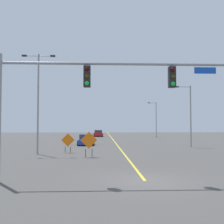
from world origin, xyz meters
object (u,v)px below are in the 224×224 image
at_px(street_lamp_far_right, 156,118).
at_px(car_red_near, 98,133).
at_px(construction_sign_right_shoulder, 68,141).
at_px(construction_sign_median_near, 89,141).
at_px(street_lamp_far_left, 38,96).
at_px(traffic_signal_assembly, 91,85).
at_px(street_lamp_near_left, 189,113).
at_px(car_blue_passing, 86,140).

distance_m(street_lamp_far_right, car_red_near, 13.07).
bearing_deg(construction_sign_right_shoulder, car_red_near, 85.28).
xyz_separation_m(construction_sign_right_shoulder, construction_sign_median_near, (2.17, -3.53, 0.18)).
relative_size(street_lamp_far_left, car_red_near, 2.14).
relative_size(street_lamp_far_right, car_red_near, 1.64).
bearing_deg(traffic_signal_assembly, construction_sign_right_shoulder, 101.70).
height_order(street_lamp_far_left, street_lamp_near_left, street_lamp_far_left).
relative_size(street_lamp_near_left, car_blue_passing, 1.74).
bearing_deg(traffic_signal_assembly, construction_sign_median_near, 93.04).
bearing_deg(street_lamp_far_right, car_red_near, 154.77).
distance_m(traffic_signal_assembly, street_lamp_far_right, 41.18).
bearing_deg(street_lamp_near_left, construction_sign_median_near, -142.05).
bearing_deg(street_lamp_near_left, car_red_near, 112.75).
bearing_deg(street_lamp_far_right, construction_sign_right_shoulder, -117.82).
xyz_separation_m(traffic_signal_assembly, street_lamp_far_right, (11.43, 39.56, -0.76)).
distance_m(street_lamp_near_left, construction_sign_median_near, 14.99).
bearing_deg(traffic_signal_assembly, street_lamp_near_left, 58.84).
distance_m(car_blue_passing, car_red_near, 22.71).
relative_size(street_lamp_near_left, construction_sign_right_shoulder, 3.95).
bearing_deg(construction_sign_median_near, car_blue_passing, 94.06).
distance_m(traffic_signal_assembly, construction_sign_right_shoulder, 13.60).
bearing_deg(construction_sign_right_shoulder, street_lamp_far_right, 62.18).
xyz_separation_m(street_lamp_far_left, car_red_near, (5.27, 33.23, -4.70)).
height_order(street_lamp_far_right, car_red_near, street_lamp_far_right).
relative_size(traffic_signal_assembly, car_blue_passing, 3.03).
distance_m(traffic_signal_assembly, street_lamp_far_left, 12.88).
distance_m(street_lamp_far_left, car_red_near, 33.97).
bearing_deg(car_blue_passing, street_lamp_near_left, -17.24).
xyz_separation_m(traffic_signal_assembly, construction_sign_median_near, (-0.50, 9.33, -3.37)).
bearing_deg(car_red_near, construction_sign_right_shoulder, -94.72).
bearing_deg(street_lamp_far_left, construction_sign_median_near, -26.52).
bearing_deg(construction_sign_median_near, traffic_signal_assembly, -86.96).
bearing_deg(car_red_near, street_lamp_near_left, -67.25).
bearing_deg(street_lamp_far_left, traffic_signal_assembly, -65.73).
height_order(street_lamp_far_left, construction_sign_right_shoulder, street_lamp_far_left).
height_order(street_lamp_far_left, car_blue_passing, street_lamp_far_left).
bearing_deg(street_lamp_far_right, street_lamp_near_left, -90.83).
height_order(traffic_signal_assembly, street_lamp_far_left, street_lamp_far_left).
bearing_deg(car_red_near, street_lamp_far_left, -99.01).
relative_size(traffic_signal_assembly, street_lamp_far_left, 1.38).
relative_size(construction_sign_right_shoulder, car_red_near, 0.43).
xyz_separation_m(street_lamp_far_left, street_lamp_far_right, (16.71, 27.84, -1.42)).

